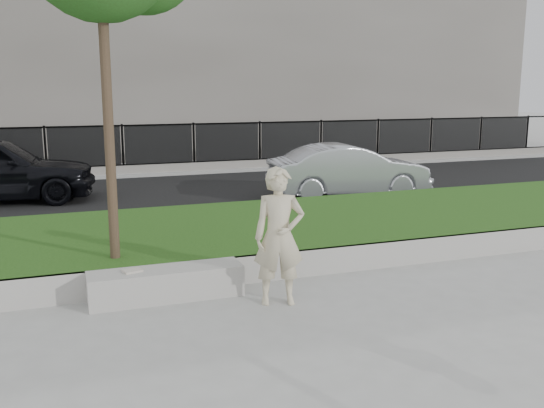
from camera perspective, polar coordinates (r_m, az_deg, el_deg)
name	(u,v)px	position (r m, az deg, el deg)	size (l,w,h in m)	color
ground	(283,306)	(7.79, 1.07, -9.62)	(90.00, 90.00, 0.00)	gray
grass_bank	(221,237)	(10.46, -4.87, -3.09)	(34.00, 4.00, 0.40)	#123A0E
grass_kerb	(257,268)	(8.65, -1.42, -6.09)	(34.00, 0.08, 0.40)	gray
street	(164,194)	(15.76, -10.13, 0.92)	(34.00, 7.00, 0.04)	black
far_pavement	(139,170)	(20.15, -12.38, 3.14)	(34.00, 3.00, 0.12)	gray
iron_fence	(143,159)	(19.10, -12.03, 4.19)	(32.00, 0.30, 1.50)	slate
building_facade	(111,31)	(27.01, -14.94, 15.49)	(34.00, 10.00, 10.00)	#5D5751
stone_bench	(166,284)	(8.11, -9.92, -7.39)	(2.00, 0.50, 0.41)	gray
man	(279,237)	(7.65, 0.67, -3.08)	(0.64, 0.42, 1.76)	beige
book	(132,271)	(8.00, -13.00, -6.14)	(0.23, 0.17, 0.03)	#BFB5A5
car_silver	(349,171)	(15.12, 7.25, 3.15)	(1.37, 3.93, 1.30)	#9C9EA4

